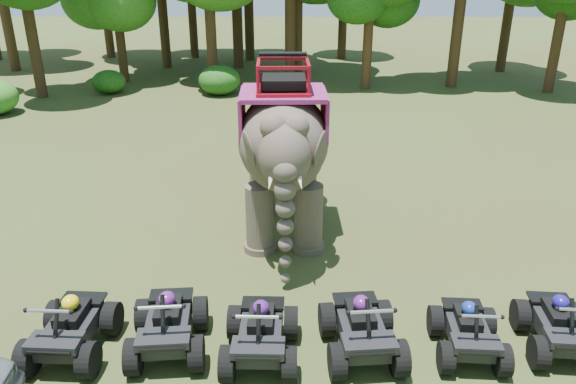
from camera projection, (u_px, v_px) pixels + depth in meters
name	position (u px, v px, depth m)	size (l,w,h in m)	color
ground	(288.00, 296.00, 12.00)	(110.00, 110.00, 0.00)	#47381E
elephant	(284.00, 149.00, 14.00)	(2.35, 5.34, 4.49)	#4E4439
atv_0	(69.00, 321.00, 10.07)	(1.33, 1.82, 1.35)	black
atv_1	(167.00, 317.00, 10.15)	(1.35, 1.85, 1.37)	black
atv_2	(261.00, 326.00, 9.94)	(1.32, 1.80, 1.34)	black
atv_3	(362.00, 322.00, 10.04)	(1.34, 1.84, 1.36)	black
atv_4	(469.00, 325.00, 10.07)	(1.20, 1.64, 1.22)	black
atv_5	(561.00, 319.00, 10.18)	(1.25, 1.72, 1.28)	black
tree_1	(369.00, 24.00, 28.67)	(4.69, 4.69, 6.70)	#195114
tree_3	(561.00, 20.00, 27.80)	(5.07, 5.07, 7.24)	#195114
tree_25	(28.00, 14.00, 26.68)	(5.59, 5.59, 7.98)	#195114
tree_26	(118.00, 20.00, 30.34)	(4.66, 4.66, 6.66)	#195114
tree_27	(209.00, 1.00, 28.95)	(6.17, 6.17, 8.82)	#195114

